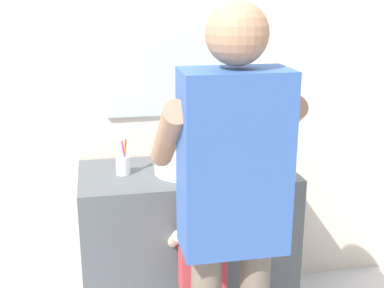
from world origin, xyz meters
The scene contains 8 objects.
back_wall centered at (0.00, 0.62, 1.35)m, with size 4.40×0.10×2.70m.
vanity_cabinet centered at (0.00, 0.30, 0.44)m, with size 1.11×0.54×0.87m, color #4C5156.
sink_basin centered at (0.00, 0.28, 0.93)m, with size 0.34×0.34×0.11m.
faucet centered at (0.00, 0.49, 0.96)m, with size 0.18×0.14×0.18m.
toothbrush_cup centered at (-0.33, 0.31, 0.93)m, with size 0.07×0.07×0.21m.
soap_bottle centered at (0.33, 0.33, 0.94)m, with size 0.06×0.06×0.17m.
child_toddler centered at (0.00, -0.10, 0.55)m, with size 0.28×0.29×0.92m.
adult_parent centered at (0.05, -0.41, 1.05)m, with size 0.54×0.57×1.75m.
Camera 1 is at (-0.45, -2.17, 1.78)m, focal length 47.67 mm.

